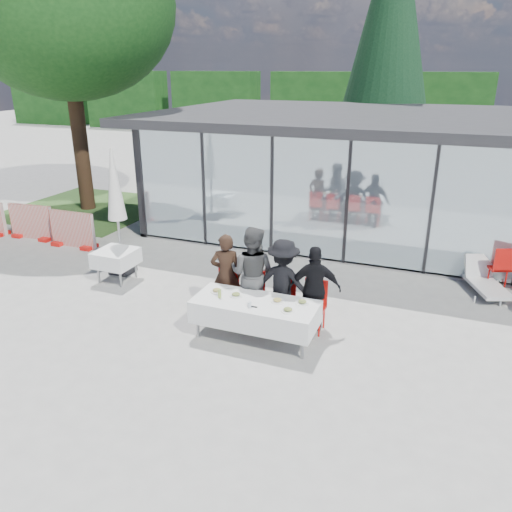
{
  "coord_description": "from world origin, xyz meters",
  "views": [
    {
      "loc": [
        3.25,
        -7.75,
        4.69
      ],
      "look_at": [
        -0.25,
        1.2,
        1.04
      ],
      "focal_mm": 35.0,
      "sensor_mm": 36.0,
      "label": 1
    }
  ],
  "objects_px": {
    "diner_chair_c": "(283,298)",
    "diner_chair_b": "(253,293)",
    "spare_table_left": "(116,258)",
    "deciduous_tree": "(63,5)",
    "plate_c": "(277,300)",
    "plate_a": "(217,291)",
    "juice_bottle": "(220,294)",
    "diner_chair_a": "(227,288)",
    "spare_chair_b": "(501,265)",
    "lounger": "(485,280)",
    "market_umbrella": "(115,193)",
    "diner_d": "(315,289)",
    "plate_d": "(302,302)",
    "conifer_tree": "(390,30)",
    "diner_a": "(226,275)",
    "diner_b": "(252,274)",
    "plate_extra": "(288,310)",
    "dining_table": "(255,312)",
    "plate_b": "(236,295)",
    "diner_c": "(283,283)",
    "diner_chair_d": "(314,303)"
  },
  "relations": [
    {
      "from": "plate_c",
      "to": "lounger",
      "type": "relative_size",
      "value": 0.16
    },
    {
      "from": "diner_chair_b",
      "to": "plate_c",
      "type": "relative_size",
      "value": 4.07
    },
    {
      "from": "spare_chair_b",
      "to": "lounger",
      "type": "relative_size",
      "value": 0.67
    },
    {
      "from": "diner_d",
      "to": "lounger",
      "type": "bearing_deg",
      "value": -152.18
    },
    {
      "from": "dining_table",
      "to": "juice_bottle",
      "type": "distance_m",
      "value": 0.73
    },
    {
      "from": "plate_b",
      "to": "plate_extra",
      "type": "relative_size",
      "value": 1.0
    },
    {
      "from": "spare_table_left",
      "to": "deciduous_tree",
      "type": "bearing_deg",
      "value": 134.4
    },
    {
      "from": "diner_chair_a",
      "to": "deciduous_tree",
      "type": "height_order",
      "value": "deciduous_tree"
    },
    {
      "from": "plate_b",
      "to": "conifer_tree",
      "type": "bearing_deg",
      "value": 87.33
    },
    {
      "from": "diner_a",
      "to": "plate_a",
      "type": "relative_size",
      "value": 7.05
    },
    {
      "from": "diner_a",
      "to": "plate_extra",
      "type": "xyz_separation_m",
      "value": [
        1.57,
        -0.89,
        -0.07
      ]
    },
    {
      "from": "dining_table",
      "to": "diner_b",
      "type": "bearing_deg",
      "value": 115.38
    },
    {
      "from": "diner_c",
      "to": "juice_bottle",
      "type": "height_order",
      "value": "diner_c"
    },
    {
      "from": "plate_a",
      "to": "conifer_tree",
      "type": "bearing_deg",
      "value": 85.54
    },
    {
      "from": "spare_table_left",
      "to": "market_umbrella",
      "type": "xyz_separation_m",
      "value": [
        -0.18,
        0.45,
        1.42
      ]
    },
    {
      "from": "plate_a",
      "to": "plate_extra",
      "type": "bearing_deg",
      "value": -10.41
    },
    {
      "from": "diner_c",
      "to": "market_umbrella",
      "type": "xyz_separation_m",
      "value": [
        -4.44,
        1.03,
        1.12
      ]
    },
    {
      "from": "market_umbrella",
      "to": "plate_c",
      "type": "bearing_deg",
      "value": -19.84
    },
    {
      "from": "diner_b",
      "to": "plate_extra",
      "type": "xyz_separation_m",
      "value": [
        1.02,
        -0.89,
        -0.17
      ]
    },
    {
      "from": "diner_d",
      "to": "lounger",
      "type": "relative_size",
      "value": 1.14
    },
    {
      "from": "spare_table_left",
      "to": "deciduous_tree",
      "type": "distance_m",
      "value": 9.08
    },
    {
      "from": "market_umbrella",
      "to": "lounger",
      "type": "distance_m",
      "value": 8.57
    },
    {
      "from": "diner_c",
      "to": "plate_b",
      "type": "xyz_separation_m",
      "value": [
        -0.69,
        -0.66,
        -0.08
      ]
    },
    {
      "from": "diner_b",
      "to": "conifer_tree",
      "type": "bearing_deg",
      "value": -91.09
    },
    {
      "from": "lounger",
      "to": "conifer_tree",
      "type": "xyz_separation_m",
      "value": [
        -3.78,
        9.45,
        5.73
      ]
    },
    {
      "from": "diner_b",
      "to": "diner_d",
      "type": "distance_m",
      "value": 1.25
    },
    {
      "from": "diner_chair_c",
      "to": "diner_chair_b",
      "type": "bearing_deg",
      "value": 180.0
    },
    {
      "from": "plate_a",
      "to": "diner_b",
      "type": "bearing_deg",
      "value": 52.88
    },
    {
      "from": "diner_a",
      "to": "conifer_tree",
      "type": "xyz_separation_m",
      "value": [
        1.11,
        12.5,
        5.14
      ]
    },
    {
      "from": "juice_bottle",
      "to": "diner_chair_a",
      "type": "bearing_deg",
      "value": 106.3
    },
    {
      "from": "plate_b",
      "to": "plate_c",
      "type": "xyz_separation_m",
      "value": [
        0.79,
        0.05,
        0.0
      ]
    },
    {
      "from": "diner_a",
      "to": "diner_b",
      "type": "xyz_separation_m",
      "value": [
        0.56,
        0.0,
        0.1
      ]
    },
    {
      "from": "diner_d",
      "to": "deciduous_tree",
      "type": "height_order",
      "value": "deciduous_tree"
    },
    {
      "from": "plate_c",
      "to": "plate_a",
      "type": "bearing_deg",
      "value": -179.31
    },
    {
      "from": "diner_c",
      "to": "diner_chair_d",
      "type": "bearing_deg",
      "value": -176.74
    },
    {
      "from": "dining_table",
      "to": "diner_chair_b",
      "type": "distance_m",
      "value": 0.83
    },
    {
      "from": "diner_c",
      "to": "diner_chair_b",
      "type": "bearing_deg",
      "value": 0.63
    },
    {
      "from": "dining_table",
      "to": "plate_d",
      "type": "distance_m",
      "value": 0.88
    },
    {
      "from": "dining_table",
      "to": "diner_d",
      "type": "xyz_separation_m",
      "value": [
        0.9,
        0.74,
        0.29
      ]
    },
    {
      "from": "spare_table_left",
      "to": "deciduous_tree",
      "type": "relative_size",
      "value": 0.09
    },
    {
      "from": "diner_chair_a",
      "to": "juice_bottle",
      "type": "height_order",
      "value": "diner_chair_a"
    },
    {
      "from": "spare_chair_b",
      "to": "conifer_tree",
      "type": "height_order",
      "value": "conifer_tree"
    },
    {
      "from": "deciduous_tree",
      "to": "juice_bottle",
      "type": "bearing_deg",
      "value": -37.88
    },
    {
      "from": "diner_chair_b",
      "to": "plate_a",
      "type": "relative_size",
      "value": 4.07
    },
    {
      "from": "juice_bottle",
      "to": "lounger",
      "type": "relative_size",
      "value": 0.11
    },
    {
      "from": "diner_d",
      "to": "plate_d",
      "type": "height_order",
      "value": "diner_d"
    },
    {
      "from": "plate_b",
      "to": "market_umbrella",
      "type": "bearing_deg",
      "value": 155.75
    },
    {
      "from": "diner_c",
      "to": "spare_table_left",
      "type": "relative_size",
      "value": 2.0
    },
    {
      "from": "plate_b",
      "to": "diner_chair_a",
      "type": "bearing_deg",
      "value": 126.45
    },
    {
      "from": "spare_table_left",
      "to": "market_umbrella",
      "type": "distance_m",
      "value": 1.5
    }
  ]
}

